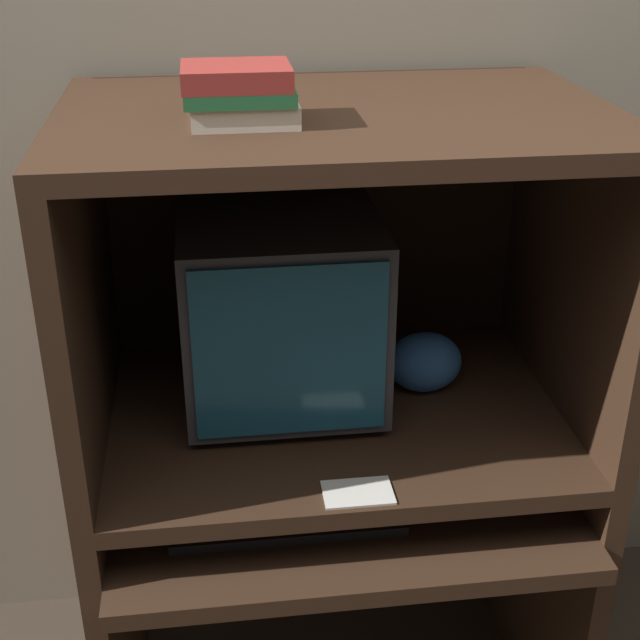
{
  "coord_description": "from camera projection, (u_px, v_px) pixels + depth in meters",
  "views": [
    {
      "loc": [
        -0.23,
        -1.2,
        1.75
      ],
      "look_at": [
        -0.03,
        0.34,
        0.98
      ],
      "focal_mm": 50.0,
      "sensor_mm": 36.0,
      "label": 1
    }
  ],
  "objects": [
    {
      "name": "wall_back",
      "position": [
        311.0,
        110.0,
        1.95
      ],
      "size": [
        6.0,
        0.06,
        2.6
      ],
      "color": "gray",
      "rests_on": "ground_plane"
    },
    {
      "name": "desk_base",
      "position": [
        337.0,
        562.0,
        1.94
      ],
      "size": [
        0.98,
        0.74,
        0.65
      ],
      "color": "#382316",
      "rests_on": "ground_plane"
    },
    {
      "name": "desk_monitor_shelf",
      "position": [
        335.0,
        420.0,
        1.84
      ],
      "size": [
        0.98,
        0.68,
        0.13
      ],
      "color": "#382316",
      "rests_on": "desk_base"
    },
    {
      "name": "hutch_upper",
      "position": [
        334.0,
        213.0,
        1.68
      ],
      "size": [
        0.98,
        0.68,
        0.61
      ],
      "color": "#382316",
      "rests_on": "desk_monitor_shelf"
    },
    {
      "name": "crt_monitor",
      "position": [
        280.0,
        304.0,
        1.8
      ],
      "size": [
        0.39,
        0.44,
        0.39
      ],
      "color": "#333338",
      "rests_on": "desk_monitor_shelf"
    },
    {
      "name": "keyboard",
      "position": [
        287.0,
        515.0,
        1.7
      ],
      "size": [
        0.44,
        0.15,
        0.03
      ],
      "color": "black",
      "rests_on": "desk_base"
    },
    {
      "name": "mouse",
      "position": [
        437.0,
        498.0,
        1.74
      ],
      "size": [
        0.07,
        0.05,
        0.03
      ],
      "color": "black",
      "rests_on": "desk_base"
    },
    {
      "name": "snack_bag",
      "position": [
        424.0,
        362.0,
        1.87
      ],
      "size": [
        0.16,
        0.12,
        0.13
      ],
      "color": "#336BB7",
      "rests_on": "desk_monitor_shelf"
    },
    {
      "name": "book_stack",
      "position": [
        240.0,
        94.0,
        1.44
      ],
      "size": [
        0.19,
        0.15,
        0.09
      ],
      "color": "beige",
      "rests_on": "hutch_upper"
    },
    {
      "name": "paper_card",
      "position": [
        356.0,
        493.0,
        1.57
      ],
      "size": [
        0.12,
        0.08,
        0.0
      ],
      "color": "white",
      "rests_on": "desk_monitor_shelf"
    }
  ]
}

